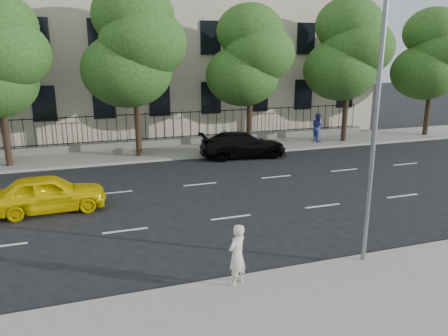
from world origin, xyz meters
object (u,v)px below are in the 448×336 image
object	(u,v)px
street_light	(366,89)
woman_near	(237,255)
yellow_taxi	(48,193)
black_sedan	(243,145)

from	to	relation	value
street_light	woman_near	xyz separation A→B (m)	(-4.08, -0.67, -4.15)
yellow_taxi	black_sedan	xyz separation A→B (m)	(10.55, 6.04, 0.01)
black_sedan	street_light	bearing A→B (deg)	179.34
street_light	black_sedan	bearing A→B (deg)	83.83
street_light	yellow_taxi	bearing A→B (deg)	141.61
street_light	yellow_taxi	distance (m)	12.44
street_light	woman_near	distance (m)	5.85
yellow_taxi	black_sedan	bearing A→B (deg)	-61.96
yellow_taxi	woman_near	size ratio (longest dim) A/B	2.56
black_sedan	woman_near	size ratio (longest dim) A/B	3.04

